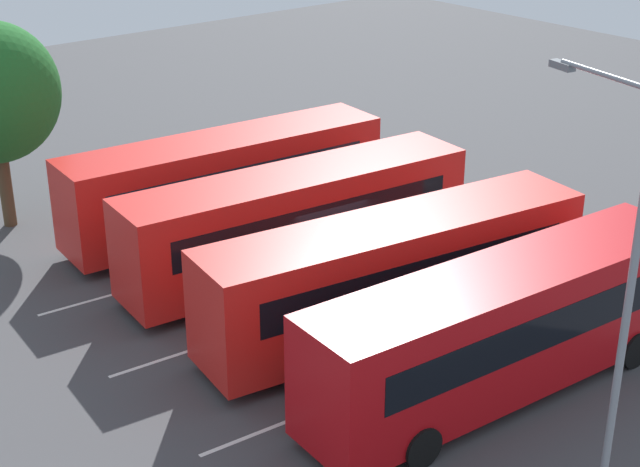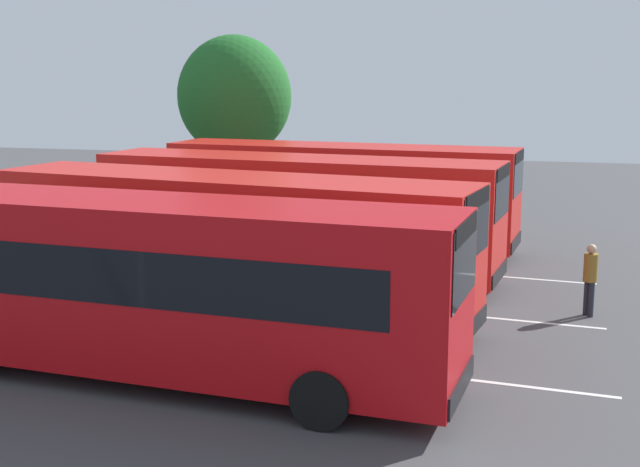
% 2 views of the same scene
% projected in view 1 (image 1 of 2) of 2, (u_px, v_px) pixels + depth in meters
% --- Properties ---
extents(ground_plane, '(73.38, 73.38, 0.00)m').
position_uv_depth(ground_plane, '(354.00, 297.00, 28.28)').
color(ground_plane, '#424244').
extents(bus_far_left, '(11.32, 3.19, 3.32)m').
position_uv_depth(bus_far_left, '(507.00, 325.00, 22.99)').
color(bus_far_left, '#B70C11').
rests_on(bus_far_left, ground).
extents(bus_center_left, '(11.39, 3.98, 3.32)m').
position_uv_depth(bus_center_left, '(396.00, 272.00, 25.65)').
color(bus_center_left, red).
rests_on(bus_center_left, ground).
extents(bus_center_right, '(11.36, 3.52, 3.32)m').
position_uv_depth(bus_center_right, '(298.00, 219.00, 28.96)').
color(bus_center_right, red).
rests_on(bus_center_right, ground).
extents(bus_far_right, '(11.34, 3.33, 3.32)m').
position_uv_depth(bus_far_right, '(226.00, 180.00, 32.03)').
color(bus_far_right, red).
rests_on(bus_far_right, ground).
extents(pedestrian, '(0.45, 0.45, 1.70)m').
position_uv_depth(pedestrian, '(511.00, 203.00, 32.37)').
color(pedestrian, '#232833').
rests_on(pedestrian, ground).
extents(street_lamp, '(0.78, 2.79, 8.85)m').
position_uv_depth(street_lamp, '(621.00, 281.00, 17.89)').
color(street_lamp, gray).
rests_on(street_lamp, ground).
extents(lane_stripe_outer_left, '(15.39, 1.41, 0.01)m').
position_uv_depth(lane_stripe_outer_left, '(459.00, 354.00, 25.31)').
color(lane_stripe_outer_left, silver).
rests_on(lane_stripe_outer_left, ground).
extents(lane_stripe_inner_left, '(15.39, 1.41, 0.01)m').
position_uv_depth(lane_stripe_inner_left, '(354.00, 297.00, 28.28)').
color(lane_stripe_inner_left, silver).
rests_on(lane_stripe_inner_left, ground).
extents(lane_stripe_inner_right, '(15.39, 1.41, 0.01)m').
position_uv_depth(lane_stripe_inner_right, '(269.00, 251.00, 31.24)').
color(lane_stripe_inner_right, silver).
rests_on(lane_stripe_inner_right, ground).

